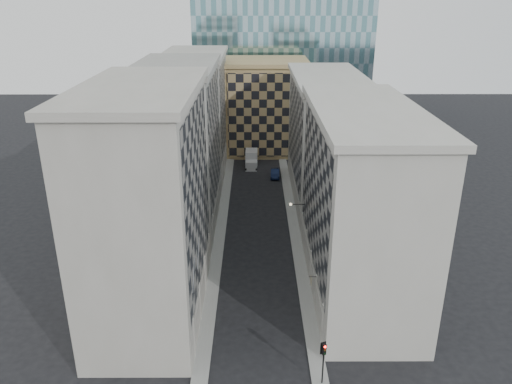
{
  "coord_description": "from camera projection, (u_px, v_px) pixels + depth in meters",
  "views": [
    {
      "loc": [
        -0.46,
        -34.53,
        31.52
      ],
      "look_at": [
        -0.28,
        13.45,
        12.16
      ],
      "focal_mm": 35.0,
      "sensor_mm": 36.0,
      "label": 1
    }
  ],
  "objects": [
    {
      "name": "flagpoles_left",
      "position": [
        196.0,
        263.0,
        46.36
      ],
      "size": [
        0.1,
        6.33,
        2.33
      ],
      "color": "gray",
      "rests_on": "ground"
    },
    {
      "name": "tan_block",
      "position": [
        266.0,
        106.0,
        103.26
      ],
      "size": [
        16.8,
        14.8,
        18.8
      ],
      "color": "tan",
      "rests_on": "ground"
    },
    {
      "name": "sidewalk_east",
      "position": [
        294.0,
        227.0,
        71.63
      ],
      "size": [
        1.5,
        100.0,
        0.15
      ],
      "primitive_type": "cube",
      "color": "gray",
      "rests_on": "ground"
    },
    {
      "name": "bldg_left_c",
      "position": [
        197.0,
        114.0,
        90.73
      ],
      "size": [
        10.8,
        22.8,
        21.7
      ],
      "color": "#A29D91",
      "rests_on": "ground"
    },
    {
      "name": "bldg_left_b",
      "position": [
        180.0,
        146.0,
        70.14
      ],
      "size": [
        10.8,
        22.8,
        22.7
      ],
      "color": "gray",
      "rests_on": "ground"
    },
    {
      "name": "traffic_light",
      "position": [
        324.0,
        355.0,
        41.93
      ],
      "size": [
        0.51,
        0.51,
        4.15
      ],
      "rotation": [
        0.0,
        0.0,
        0.35
      ],
      "color": "black",
      "rests_on": "sidewalk_east"
    },
    {
      "name": "bldg_left_a",
      "position": [
        150.0,
        205.0,
        49.55
      ],
      "size": [
        10.8,
        22.8,
        23.7
      ],
      "color": "#A29D91",
      "rests_on": "ground"
    },
    {
      "name": "sidewalk_west",
      "position": [
        221.0,
        227.0,
        71.59
      ],
      "size": [
        1.5,
        100.0,
        0.15
      ],
      "primitive_type": "cube",
      "color": "gray",
      "rests_on": "ground"
    },
    {
      "name": "church_tower",
      "position": [
        256.0,
        14.0,
        109.78
      ],
      "size": [
        7.2,
        7.2,
        51.5
      ],
      "color": "#302B25",
      "rests_on": "ground"
    },
    {
      "name": "box_truck",
      "position": [
        251.0,
        160.0,
        96.04
      ],
      "size": [
        2.36,
        5.61,
        3.06
      ],
      "rotation": [
        0.0,
        0.0,
        -0.02
      ],
      "color": "#BDBDBD",
      "rests_on": "ground"
    },
    {
      "name": "bldg_right_b",
      "position": [
        326.0,
        138.0,
        79.12
      ],
      "size": [
        10.8,
        28.8,
        19.7
      ],
      "color": "#AFABA0",
      "rests_on": "ground"
    },
    {
      "name": "shop_sign",
      "position": [
        311.0,
        280.0,
        51.44
      ],
      "size": [
        0.88,
        0.77,
        0.85
      ],
      "rotation": [
        0.0,
        0.0,
        0.01
      ],
      "color": "black",
      "rests_on": "ground"
    },
    {
      "name": "ground",
      "position": [
        260.0,
        377.0,
        43.81
      ],
      "size": [
        260.0,
        260.0,
        0.0
      ],
      "primitive_type": "plane",
      "color": "black",
      "rests_on": "ground"
    },
    {
      "name": "bldg_right_a",
      "position": [
        359.0,
        202.0,
        53.9
      ],
      "size": [
        10.8,
        26.8,
        20.7
      ],
      "color": "#AFABA0",
      "rests_on": "ground"
    },
    {
      "name": "bracket_lamp",
      "position": [
        292.0,
        204.0,
        63.77
      ],
      "size": [
        1.98,
        0.36,
        0.36
      ],
      "color": "black",
      "rests_on": "ground"
    },
    {
      "name": "dark_car",
      "position": [
        275.0,
        173.0,
        90.75
      ],
      "size": [
        1.79,
        4.59,
        1.49
      ],
      "primitive_type": "imported",
      "rotation": [
        0.0,
        0.0,
        -0.05
      ],
      "color": "#0F1A39",
      "rests_on": "ground"
    }
  ]
}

